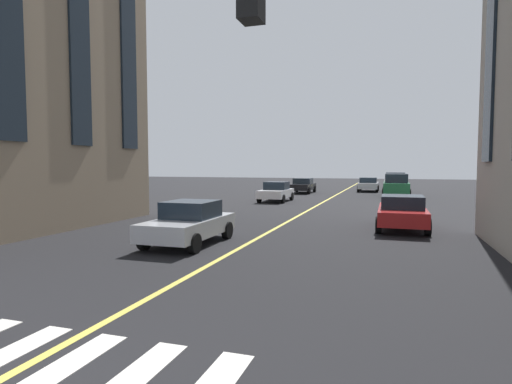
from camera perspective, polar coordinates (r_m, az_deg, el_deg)
The scene contains 10 objects.
lane_centre_line at distance 22.98m, azimuth 6.72°, elevation -2.76°, with size 80.00×0.16×0.01m.
crosswalk_marking at distance 6.47m, azimuth -29.42°, elevation -20.24°, with size 2.40×5.45×0.01m.
car_black_oncoming at distance 38.85m, azimuth 6.42°, elevation 0.91°, with size 4.40×1.95×1.37m.
car_red_trailing at distance 17.78m, azimuth 19.38°, elevation -2.57°, with size 4.40×1.95×1.37m.
car_silver_near at distance 42.39m, azimuth 15.16°, elevation 1.03°, with size 4.40×1.95×1.37m.
car_silver_parked_b at distance 13.82m, azimuth -9.13°, elevation -4.17°, with size 3.90×1.89×1.40m.
car_white_far at distance 29.60m, azimuth 2.77°, elevation 0.05°, with size 3.90×1.89×1.40m.
car_green_mid at distance 35.61m, azimuth 18.66°, elevation 0.91°, with size 4.70×2.14×1.88m.
car_white_parked_a at distance 42.29m, azimuth 18.55°, elevation 1.32°, with size 4.70×2.14×1.88m.
traffic_light_mast at distance 5.58m, azimuth 22.27°, elevation 17.30°, with size 0.36×4.59×5.50m.
Camera 1 is at (-2.41, -4.41, 2.58)m, focal length 29.18 mm.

